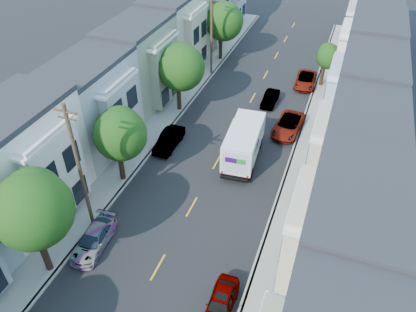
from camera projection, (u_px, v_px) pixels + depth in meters
ground at (158, 267)px, 26.90m from camera, size 160.00×160.00×0.00m
road_slab at (228, 143)px, 38.02m from camera, size 12.00×70.00×0.02m
curb_left at (169, 130)px, 39.63m from camera, size 0.30×70.00×0.15m
curb_right at (292, 156)px, 36.33m from camera, size 0.30×70.00×0.15m
sidewalk_left at (157, 127)px, 39.98m from camera, size 2.60×70.00×0.15m
sidewalk_right at (306, 159)px, 35.98m from camera, size 2.60×70.00×0.15m
centerline at (228, 143)px, 38.03m from camera, size 0.12×70.00×0.01m
townhouse_row_left at (123, 121)px, 41.06m from camera, size 5.00×70.00×8.50m
townhouse_row_right at (350, 169)px, 34.99m from camera, size 5.00×70.00×8.50m
tree_b at (32, 210)px, 23.26m from camera, size 4.70×4.70×7.98m
tree_c at (119, 135)px, 31.04m from camera, size 4.13×4.13×6.69m
tree_d at (180, 68)px, 39.67m from camera, size 4.68×4.68×7.23m
tree_e at (223, 22)px, 49.55m from camera, size 4.70×4.70×7.34m
tree_far_r at (328, 57)px, 44.72m from camera, size 2.75×2.75×4.99m
utility_pole_near at (80, 169)px, 26.94m from camera, size 1.60×0.26×10.00m
utility_pole_far at (211, 33)px, 46.23m from camera, size 1.60×0.26×10.00m
fedex_truck at (244, 142)px, 35.01m from camera, size 2.59×6.74×3.23m
lead_sedan at (270, 99)px, 43.35m from camera, size 1.35×3.71×1.23m
parked_left_c at (94, 239)px, 27.94m from camera, size 2.16×4.47×1.30m
parked_left_d at (169, 140)px, 37.17m from camera, size 1.51×4.26×1.42m
parked_right_b at (221, 303)px, 24.07m from camera, size 1.64×4.09×1.32m
parked_right_c at (288, 126)px, 39.07m from camera, size 2.77×5.29×1.42m
parked_right_d at (305, 80)px, 46.60m from camera, size 2.37×4.83×1.32m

